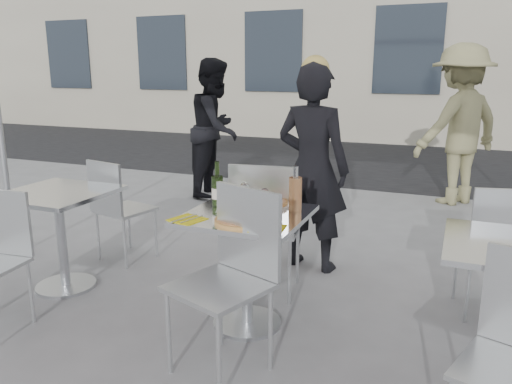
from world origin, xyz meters
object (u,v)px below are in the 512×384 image
at_px(woman_diner, 312,169).
at_px(wineglass_white_a, 232,191).
at_px(main_table, 247,246).
at_px(pizza_far, 267,203).
at_px(side_chair_lfar, 116,202).
at_px(pizza_near, 242,220).
at_px(salad_plate, 252,209).
at_px(napkin_right, 268,228).
at_px(carafe, 295,194).
at_px(chair_far, 265,219).
at_px(wine_bottle, 217,189).
at_px(wineglass_red_a, 250,198).
at_px(wineglass_white_b, 245,190).
at_px(napkin_left, 187,219).
at_px(sugar_shaker, 277,205).
at_px(chair_near, 233,265).
at_px(pedestrian_b, 459,125).
at_px(pedestrian_a, 216,128).
at_px(wineglass_red_b, 265,196).
at_px(side_chair_rfar, 499,241).
at_px(side_table_left, 60,219).

bearing_deg(woman_diner, wineglass_white_a, 85.62).
bearing_deg(main_table, pizza_far, 76.36).
bearing_deg(side_chair_lfar, pizza_far, 178.80).
relative_size(pizza_near, salad_plate, 1.48).
bearing_deg(napkin_right, salad_plate, 124.10).
bearing_deg(pizza_far, main_table, -103.64).
distance_m(salad_plate, carafe, 0.28).
bearing_deg(wineglass_white_a, chair_far, 75.68).
distance_m(wine_bottle, wineglass_red_a, 0.29).
bearing_deg(wineglass_white_b, side_chair_lfar, 162.07).
distance_m(chair_far, napkin_left, 0.73).
relative_size(sugar_shaker, wineglass_white_b, 0.68).
bearing_deg(pizza_far, chair_near, -85.51).
relative_size(wineglass_red_a, napkin_right, 0.79).
bearing_deg(wineglass_white_a, pedestrian_b, 71.02).
bearing_deg(salad_plate, wineglass_red_a, -88.35).
height_order(side_chair_lfar, pedestrian_a, pedestrian_a).
relative_size(woman_diner, wineglass_red_b, 10.58).
bearing_deg(side_chair_lfar, napkin_left, 157.15).
relative_size(chair_far, wine_bottle, 3.36).
bearing_deg(side_chair_lfar, chair_far, -174.01).
height_order(pedestrian_b, wineglass_white_a, pedestrian_b).
distance_m(main_table, pizza_far, 0.32).
xyz_separation_m(chair_far, side_chair_rfar, (1.50, 0.27, -0.05)).
distance_m(carafe, napkin_left, 0.67).
height_order(pizza_far, wineglass_red_b, wineglass_red_b).
bearing_deg(pizza_near, wineglass_red_a, 93.74).
distance_m(salad_plate, wineglass_red_b, 0.11).
height_order(side_chair_rfar, wineglass_white_b, side_chair_rfar).
distance_m(pizza_far, wine_bottle, 0.34).
relative_size(pedestrian_b, wineglass_white_a, 12.11).
distance_m(chair_near, salad_plate, 0.47).
bearing_deg(pedestrian_a, wineglass_red_b, -153.32).
relative_size(woman_diner, pizza_near, 5.11).
bearing_deg(sugar_shaker, carafe, 39.07).
bearing_deg(pedestrian_a, wineglass_red_a, -154.81).
distance_m(pedestrian_b, carafe, 3.75).
distance_m(wine_bottle, carafe, 0.50).
relative_size(wineglass_red_b, napkin_right, 0.79).
relative_size(pedestrian_b, wine_bottle, 6.47).
bearing_deg(salad_plate, wineglass_white_b, 126.16).
xyz_separation_m(wine_bottle, wineglass_red_a, (0.27, -0.10, -0.00)).
bearing_deg(side_chair_lfar, pizza_near, 165.83).
bearing_deg(pizza_far, side_table_left, -172.11).
bearing_deg(wine_bottle, carafe, 7.42).
bearing_deg(pedestrian_b, wineglass_white_a, 22.98).
relative_size(woman_diner, sugar_shaker, 15.57).
distance_m(main_table, wine_bottle, 0.40).
height_order(side_table_left, wineglass_white_b, wineglass_white_b).
distance_m(wineglass_white_a, napkin_left, 0.37).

